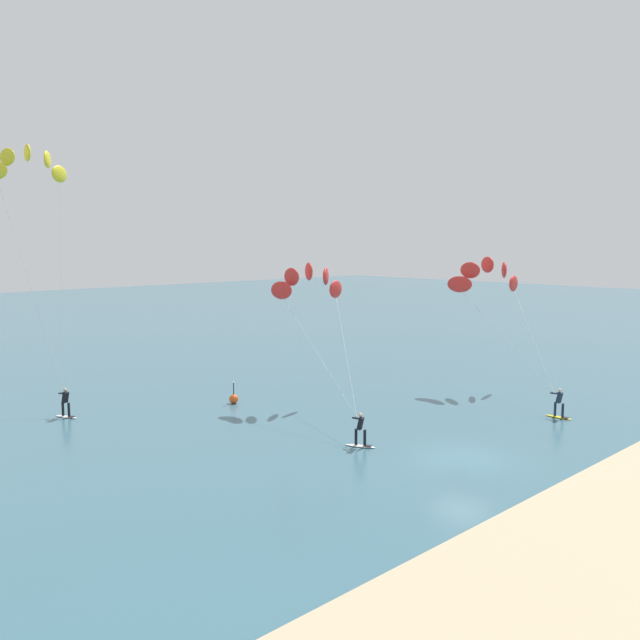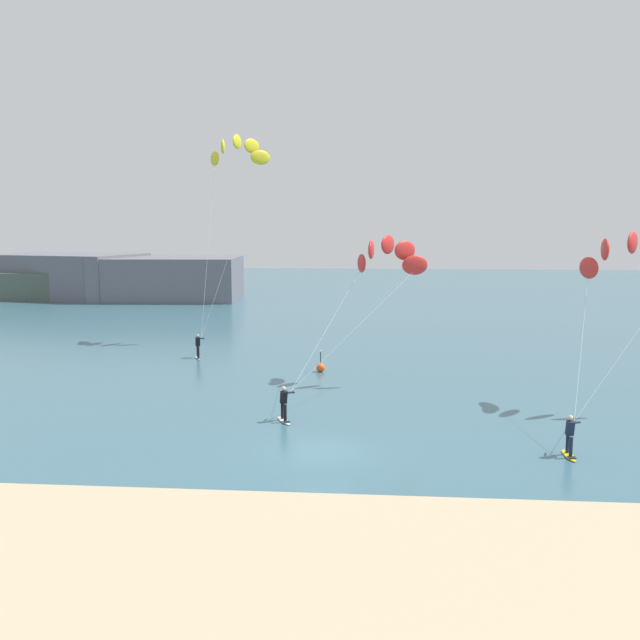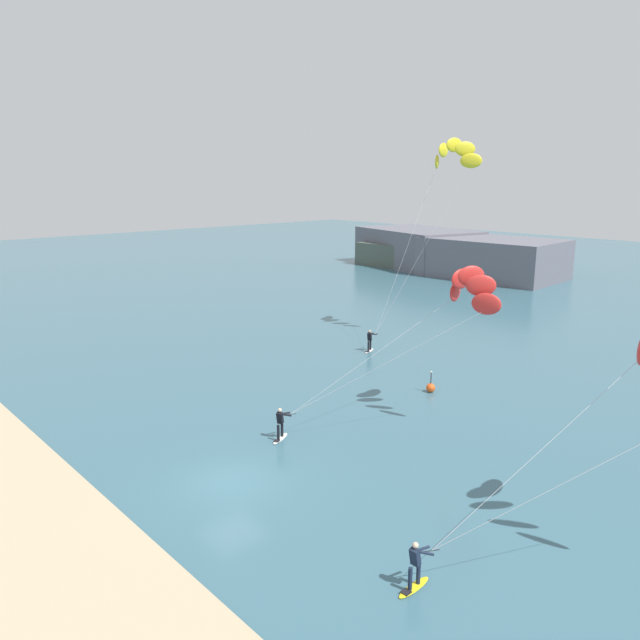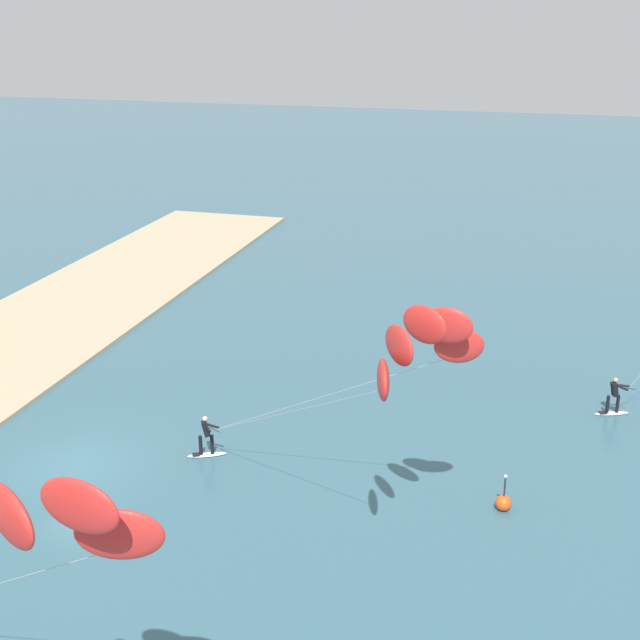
{
  "view_description": "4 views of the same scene",
  "coord_description": "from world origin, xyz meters",
  "px_view_note": "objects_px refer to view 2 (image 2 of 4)",
  "views": [
    {
      "loc": [
        -25.09,
        -16.87,
        9.81
      ],
      "look_at": [
        0.46,
        9.92,
        5.49
      ],
      "focal_mm": 37.53,
      "sensor_mm": 36.0,
      "label": 1
    },
    {
      "loc": [
        2.27,
        -27.47,
        9.16
      ],
      "look_at": [
        -0.46,
        5.12,
        4.72
      ],
      "focal_mm": 39.66,
      "sensor_mm": 36.0,
      "label": 2
    },
    {
      "loc": [
        20.65,
        -13.54,
        13.03
      ],
      "look_at": [
        -1.58,
        6.68,
        5.98
      ],
      "focal_mm": 34.33,
      "sensor_mm": 36.0,
      "label": 3
    },
    {
      "loc": [
        25.26,
        16.65,
        16.37
      ],
      "look_at": [
        -2.95,
        8.71,
        5.69
      ],
      "focal_mm": 48.8,
      "sensor_mm": 36.0,
      "label": 4
    }
  ],
  "objects_px": {
    "kitesurfer_far_out": "(236,158)",
    "marker_buoy": "(321,367)",
    "kitesurfer_nearshore": "(630,262)",
    "kitesurfer_mid_water": "(384,261)"
  },
  "relations": [
    {
      "from": "kitesurfer_far_out",
      "to": "marker_buoy",
      "type": "distance_m",
      "value": 19.29
    },
    {
      "from": "marker_buoy",
      "to": "kitesurfer_nearshore",
      "type": "bearing_deg",
      "value": -26.54
    },
    {
      "from": "kitesurfer_nearshore",
      "to": "marker_buoy",
      "type": "distance_m",
      "value": 18.88
    },
    {
      "from": "kitesurfer_mid_water",
      "to": "kitesurfer_far_out",
      "type": "relative_size",
      "value": 0.7
    },
    {
      "from": "kitesurfer_mid_water",
      "to": "kitesurfer_far_out",
      "type": "distance_m",
      "value": 19.28
    },
    {
      "from": "kitesurfer_nearshore",
      "to": "kitesurfer_far_out",
      "type": "xyz_separation_m",
      "value": [
        -23.11,
        18.97,
        6.85
      ]
    },
    {
      "from": "kitesurfer_nearshore",
      "to": "kitesurfer_far_out",
      "type": "bearing_deg",
      "value": 140.61
    },
    {
      "from": "kitesurfer_mid_water",
      "to": "marker_buoy",
      "type": "distance_m",
      "value": 8.31
    },
    {
      "from": "marker_buoy",
      "to": "kitesurfer_far_out",
      "type": "bearing_deg",
      "value": 123.72
    },
    {
      "from": "kitesurfer_mid_water",
      "to": "marker_buoy",
      "type": "bearing_deg",
      "value": 143.79
    }
  ]
}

